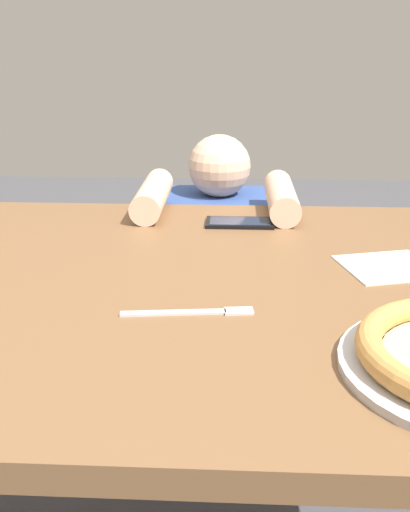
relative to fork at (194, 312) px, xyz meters
The scene contains 5 objects.
dining_table 0.18m from the fork, 110.90° to the left, with size 1.38×0.96×0.75m.
paper_napkin 0.40m from the fork, 31.30° to the left, with size 0.16×0.14×0.00m, color white.
fork is the anchor object (origin of this frame).
cell_phone 0.46m from the fork, 81.10° to the left, with size 0.15×0.07×0.01m.
diner_seated 0.85m from the fork, 88.81° to the left, with size 0.38×0.51×0.89m.
Camera 1 is at (0.11, -0.95, 1.15)m, focal length 41.81 mm.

